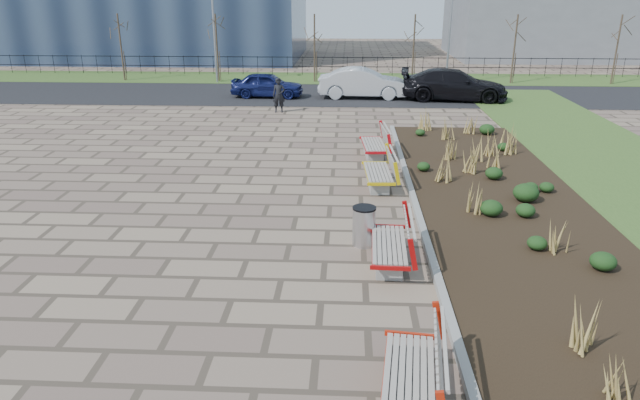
{
  "coord_description": "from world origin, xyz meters",
  "views": [
    {
      "loc": [
        2.1,
        -9.17,
        5.41
      ],
      "look_at": [
        1.5,
        3.0,
        0.9
      ],
      "focal_mm": 32.0,
      "sensor_mm": 36.0,
      "label": 1
    }
  ],
  "objects_px": {
    "lamp_west": "(214,31)",
    "pedestrian": "(279,95)",
    "bench_a": "(409,372)",
    "car_blue": "(267,85)",
    "car_black": "(454,85)",
    "car_silver": "(363,83)",
    "bench_d": "(374,143)",
    "bench_c": "(378,170)",
    "lamp_east": "(450,32)",
    "litter_bin": "(364,227)",
    "bench_b": "(389,242)"
  },
  "relations": [
    {
      "from": "lamp_east",
      "to": "bench_d",
      "type": "bearing_deg",
      "value": -107.17
    },
    {
      "from": "pedestrian",
      "to": "lamp_west",
      "type": "height_order",
      "value": "lamp_west"
    },
    {
      "from": "bench_d",
      "to": "car_black",
      "type": "height_order",
      "value": "car_black"
    },
    {
      "from": "pedestrian",
      "to": "lamp_east",
      "type": "relative_size",
      "value": 0.27
    },
    {
      "from": "bench_b",
      "to": "lamp_west",
      "type": "bearing_deg",
      "value": 112.32
    },
    {
      "from": "lamp_west",
      "to": "lamp_east",
      "type": "height_order",
      "value": "same"
    },
    {
      "from": "car_blue",
      "to": "lamp_west",
      "type": "xyz_separation_m",
      "value": [
        -3.81,
        4.94,
        2.38
      ]
    },
    {
      "from": "car_black",
      "to": "car_silver",
      "type": "bearing_deg",
      "value": 91.02
    },
    {
      "from": "bench_d",
      "to": "pedestrian",
      "type": "height_order",
      "value": "pedestrian"
    },
    {
      "from": "litter_bin",
      "to": "car_silver",
      "type": "xyz_separation_m",
      "value": [
        0.38,
        18.52,
        0.35
      ]
    },
    {
      "from": "lamp_east",
      "to": "lamp_west",
      "type": "bearing_deg",
      "value": 180.0
    },
    {
      "from": "bench_a",
      "to": "car_blue",
      "type": "relative_size",
      "value": 0.56
    },
    {
      "from": "bench_c",
      "to": "bench_d",
      "type": "bearing_deg",
      "value": 86.99
    },
    {
      "from": "car_black",
      "to": "lamp_west",
      "type": "height_order",
      "value": "lamp_west"
    },
    {
      "from": "bench_d",
      "to": "lamp_west",
      "type": "xyz_separation_m",
      "value": [
        -9.0,
        16.18,
        2.54
      ]
    },
    {
      "from": "car_black",
      "to": "lamp_west",
      "type": "distance_m",
      "value": 14.71
    },
    {
      "from": "car_silver",
      "to": "car_black",
      "type": "height_order",
      "value": "car_black"
    },
    {
      "from": "bench_c",
      "to": "lamp_west",
      "type": "distance_m",
      "value": 21.5
    },
    {
      "from": "bench_d",
      "to": "car_blue",
      "type": "height_order",
      "value": "car_blue"
    },
    {
      "from": "litter_bin",
      "to": "car_silver",
      "type": "height_order",
      "value": "car_silver"
    },
    {
      "from": "bench_c",
      "to": "bench_d",
      "type": "distance_m",
      "value": 3.18
    },
    {
      "from": "bench_c",
      "to": "pedestrian",
      "type": "relative_size",
      "value": 1.32
    },
    {
      "from": "bench_d",
      "to": "car_silver",
      "type": "bearing_deg",
      "value": 86.34
    },
    {
      "from": "pedestrian",
      "to": "lamp_east",
      "type": "height_order",
      "value": "lamp_east"
    },
    {
      "from": "bench_a",
      "to": "bench_c",
      "type": "height_order",
      "value": "same"
    },
    {
      "from": "bench_b",
      "to": "pedestrian",
      "type": "relative_size",
      "value": 1.32
    },
    {
      "from": "litter_bin",
      "to": "lamp_east",
      "type": "distance_m",
      "value": 24.2
    },
    {
      "from": "litter_bin",
      "to": "lamp_west",
      "type": "distance_m",
      "value": 25.05
    },
    {
      "from": "bench_b",
      "to": "car_black",
      "type": "height_order",
      "value": "car_black"
    },
    {
      "from": "litter_bin",
      "to": "lamp_west",
      "type": "xyz_separation_m",
      "value": [
        -8.5,
        23.42,
        2.6
      ]
    },
    {
      "from": "lamp_west",
      "to": "pedestrian",
      "type": "bearing_deg",
      "value": -60.98
    },
    {
      "from": "car_blue",
      "to": "lamp_west",
      "type": "relative_size",
      "value": 0.63
    },
    {
      "from": "lamp_east",
      "to": "car_silver",
      "type": "bearing_deg",
      "value": -136.25
    },
    {
      "from": "car_blue",
      "to": "car_silver",
      "type": "relative_size",
      "value": 0.81
    },
    {
      "from": "bench_a",
      "to": "pedestrian",
      "type": "xyz_separation_m",
      "value": [
        -4.12,
        19.84,
        0.3
      ]
    },
    {
      "from": "bench_c",
      "to": "pedestrian",
      "type": "bearing_deg",
      "value": 108.3
    },
    {
      "from": "car_blue",
      "to": "bench_b",
      "type": "bearing_deg",
      "value": -162.43
    },
    {
      "from": "bench_c",
      "to": "pedestrian",
      "type": "xyz_separation_m",
      "value": [
        -4.12,
        10.56,
        0.3
      ]
    },
    {
      "from": "litter_bin",
      "to": "car_black",
      "type": "xyz_separation_m",
      "value": [
        5.03,
        18.11,
        0.36
      ]
    },
    {
      "from": "car_silver",
      "to": "lamp_east",
      "type": "relative_size",
      "value": 0.78
    },
    {
      "from": "lamp_west",
      "to": "lamp_east",
      "type": "distance_m",
      "value": 14.0
    },
    {
      "from": "car_black",
      "to": "lamp_west",
      "type": "relative_size",
      "value": 0.9
    },
    {
      "from": "litter_bin",
      "to": "car_black",
      "type": "height_order",
      "value": "car_black"
    },
    {
      "from": "pedestrian",
      "to": "bench_b",
      "type": "bearing_deg",
      "value": -80.87
    },
    {
      "from": "lamp_east",
      "to": "bench_a",
      "type": "bearing_deg",
      "value": -99.9
    },
    {
      "from": "bench_b",
      "to": "lamp_east",
      "type": "height_order",
      "value": "lamp_east"
    },
    {
      "from": "bench_d",
      "to": "pedestrian",
      "type": "bearing_deg",
      "value": 114.9
    },
    {
      "from": "litter_bin",
      "to": "car_silver",
      "type": "bearing_deg",
      "value": 88.83
    },
    {
      "from": "bench_c",
      "to": "car_silver",
      "type": "height_order",
      "value": "car_silver"
    },
    {
      "from": "lamp_west",
      "to": "bench_c",
      "type": "bearing_deg",
      "value": -65.07
    }
  ]
}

